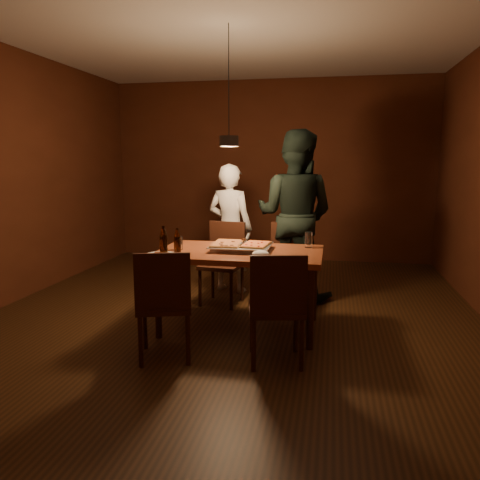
% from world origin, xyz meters
% --- Properties ---
extents(room_shell, '(6.00, 6.00, 6.00)m').
position_xyz_m(room_shell, '(0.00, 0.00, 1.40)').
color(room_shell, '#381F0F').
rests_on(room_shell, ground).
extents(dining_table, '(1.50, 0.90, 0.75)m').
position_xyz_m(dining_table, '(0.15, -0.25, 0.68)').
color(dining_table, brown).
rests_on(dining_table, floor).
extents(chair_far_left, '(0.47, 0.47, 0.49)m').
position_xyz_m(chair_far_left, '(-0.18, 0.56, 0.54)').
color(chair_far_left, '#38190F').
rests_on(chair_far_left, floor).
extents(chair_far_right, '(0.48, 0.48, 0.49)m').
position_xyz_m(chair_far_right, '(0.51, 0.59, 0.54)').
color(chair_far_right, '#38190F').
rests_on(chair_far_right, floor).
extents(chair_near_left, '(0.53, 0.53, 0.49)m').
position_xyz_m(chair_near_left, '(-0.29, -1.08, 0.54)').
color(chair_near_left, '#38190F').
rests_on(chair_near_left, floor).
extents(chair_near_right, '(0.50, 0.50, 0.49)m').
position_xyz_m(chair_near_right, '(0.59, -0.99, 0.54)').
color(chair_near_right, '#38190F').
rests_on(chair_near_right, floor).
extents(pizza_tray, '(0.56, 0.46, 0.05)m').
position_xyz_m(pizza_tray, '(0.16, -0.21, 0.77)').
color(pizza_tray, silver).
rests_on(pizza_tray, dining_table).
extents(pizza_meat, '(0.27, 0.42, 0.02)m').
position_xyz_m(pizza_meat, '(0.02, -0.20, 0.81)').
color(pizza_meat, maroon).
rests_on(pizza_meat, pizza_tray).
extents(pizza_cheese, '(0.26, 0.37, 0.02)m').
position_xyz_m(pizza_cheese, '(0.29, -0.20, 0.81)').
color(pizza_cheese, gold).
rests_on(pizza_cheese, pizza_tray).
extents(spatula, '(0.10, 0.24, 0.04)m').
position_xyz_m(spatula, '(0.15, -0.20, 0.81)').
color(spatula, silver).
rests_on(spatula, pizza_tray).
extents(beer_bottle_a, '(0.07, 0.07, 0.26)m').
position_xyz_m(beer_bottle_a, '(-0.47, -0.57, 0.88)').
color(beer_bottle_a, black).
rests_on(beer_bottle_a, dining_table).
extents(beer_bottle_b, '(0.06, 0.06, 0.23)m').
position_xyz_m(beer_bottle_b, '(-0.36, -0.51, 0.87)').
color(beer_bottle_b, black).
rests_on(beer_bottle_b, dining_table).
extents(water_glass_left, '(0.08, 0.08, 0.12)m').
position_xyz_m(water_glass_left, '(-0.42, -0.30, 0.81)').
color(water_glass_left, silver).
rests_on(water_glass_left, dining_table).
extents(water_glass_right, '(0.07, 0.07, 0.15)m').
position_xyz_m(water_glass_right, '(0.77, 0.04, 0.82)').
color(water_glass_right, silver).
rests_on(water_glass_right, dining_table).
extents(plate_slice, '(0.28, 0.28, 0.03)m').
position_xyz_m(plate_slice, '(-0.48, -0.62, 0.76)').
color(plate_slice, white).
rests_on(plate_slice, dining_table).
extents(napkin, '(0.15, 0.11, 0.06)m').
position_xyz_m(napkin, '(0.39, -0.52, 0.78)').
color(napkin, white).
rests_on(napkin, dining_table).
extents(diner_white, '(0.63, 0.49, 1.53)m').
position_xyz_m(diner_white, '(-0.21, 1.01, 0.77)').
color(diner_white, silver).
rests_on(diner_white, floor).
extents(diner_dark, '(1.08, 0.93, 1.91)m').
position_xyz_m(diner_dark, '(0.56, 0.91, 0.95)').
color(diner_dark, black).
rests_on(diner_dark, floor).
extents(pendant_lamp, '(0.18, 0.18, 1.10)m').
position_xyz_m(pendant_lamp, '(0.00, 0.00, 1.76)').
color(pendant_lamp, black).
rests_on(pendant_lamp, ceiling).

